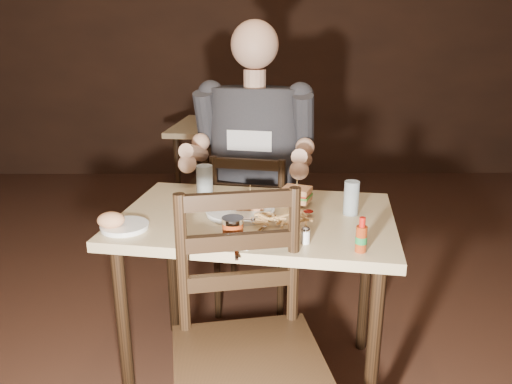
{
  "coord_description": "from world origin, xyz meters",
  "views": [
    {
      "loc": [
        -0.14,
        -1.66,
        1.48
      ],
      "look_at": [
        -0.12,
        0.26,
        0.85
      ],
      "focal_mm": 35.0,
      "sensor_mm": 36.0,
      "label": 1
    }
  ],
  "objects_px": {
    "main_table": "(256,236)",
    "glass_left": "(205,180)",
    "chair_far": "(255,231)",
    "bg_chair_near": "(224,182)",
    "syrup_dispenser": "(233,231)",
    "bg_chair_far": "(230,147)",
    "side_plate": "(125,227)",
    "diner": "(253,133)",
    "dinner_plate": "(240,212)",
    "chair_near": "(249,365)",
    "hot_sauce": "(361,235)",
    "bg_table": "(227,136)",
    "glass_right": "(351,198)"
  },
  "relations": [
    {
      "from": "hot_sauce",
      "to": "syrup_dispenser",
      "type": "bearing_deg",
      "value": 172.18
    },
    {
      "from": "glass_right",
      "to": "bg_chair_far",
      "type": "bearing_deg",
      "value": 103.14
    },
    {
      "from": "chair_far",
      "to": "syrup_dispenser",
      "type": "distance_m",
      "value": 0.97
    },
    {
      "from": "chair_far",
      "to": "glass_right",
      "type": "height_order",
      "value": "glass_right"
    },
    {
      "from": "bg_chair_far",
      "to": "diner",
      "type": "distance_m",
      "value": 2.07
    },
    {
      "from": "bg_chair_near",
      "to": "bg_table",
      "type": "bearing_deg",
      "value": 98.86
    },
    {
      "from": "main_table",
      "to": "diner",
      "type": "xyz_separation_m",
      "value": [
        -0.01,
        0.55,
        0.32
      ]
    },
    {
      "from": "chair_near",
      "to": "diner",
      "type": "xyz_separation_m",
      "value": [
        0.02,
        1.13,
        0.5
      ]
    },
    {
      "from": "syrup_dispenser",
      "to": "side_plate",
      "type": "height_order",
      "value": "syrup_dispenser"
    },
    {
      "from": "bg_chair_near",
      "to": "syrup_dispenser",
      "type": "xyz_separation_m",
      "value": [
        0.13,
        -1.73,
        0.35
      ]
    },
    {
      "from": "syrup_dispenser",
      "to": "chair_near",
      "type": "bearing_deg",
      "value": -69.27
    },
    {
      "from": "bg_table",
      "to": "hot_sauce",
      "type": "xyz_separation_m",
      "value": [
        0.56,
        -2.34,
        0.15
      ]
    },
    {
      "from": "dinner_plate",
      "to": "hot_sauce",
      "type": "xyz_separation_m",
      "value": [
        0.41,
        -0.36,
        0.05
      ]
    },
    {
      "from": "chair_far",
      "to": "bg_chair_near",
      "type": "xyz_separation_m",
      "value": [
        -0.21,
        0.84,
        0.02
      ]
    },
    {
      "from": "main_table",
      "to": "diner",
      "type": "relative_size",
      "value": 1.13
    },
    {
      "from": "bg_chair_near",
      "to": "side_plate",
      "type": "xyz_separation_m",
      "value": [
        -0.28,
        -1.59,
        0.31
      ]
    },
    {
      "from": "chair_far",
      "to": "diner",
      "type": "distance_m",
      "value": 0.55
    },
    {
      "from": "hot_sauce",
      "to": "syrup_dispenser",
      "type": "relative_size",
      "value": 1.22
    },
    {
      "from": "chair_near",
      "to": "glass_right",
      "type": "relative_size",
      "value": 7.23
    },
    {
      "from": "syrup_dispenser",
      "to": "chair_far",
      "type": "bearing_deg",
      "value": 94.5
    },
    {
      "from": "main_table",
      "to": "chair_far",
      "type": "height_order",
      "value": "chair_far"
    },
    {
      "from": "dinner_plate",
      "to": "hot_sauce",
      "type": "distance_m",
      "value": 0.55
    },
    {
      "from": "diner",
      "to": "side_plate",
      "type": "height_order",
      "value": "diner"
    },
    {
      "from": "main_table",
      "to": "glass_left",
      "type": "xyz_separation_m",
      "value": [
        -0.23,
        0.26,
        0.16
      ]
    },
    {
      "from": "bg_chair_far",
      "to": "dinner_plate",
      "type": "bearing_deg",
      "value": 72.87
    },
    {
      "from": "dinner_plate",
      "to": "glass_left",
      "type": "height_order",
      "value": "glass_left"
    },
    {
      "from": "bg_chair_far",
      "to": "side_plate",
      "type": "relative_size",
      "value": 5.36
    },
    {
      "from": "diner",
      "to": "hot_sauce",
      "type": "xyz_separation_m",
      "value": [
        0.36,
        -0.9,
        -0.16
      ]
    },
    {
      "from": "bg_table",
      "to": "glass_right",
      "type": "distance_m",
      "value": 2.08
    },
    {
      "from": "bg_chair_near",
      "to": "diner",
      "type": "bearing_deg",
      "value": -68.32
    },
    {
      "from": "bg_chair_near",
      "to": "chair_near",
      "type": "bearing_deg",
      "value": -75.86
    },
    {
      "from": "bg_chair_near",
      "to": "hot_sauce",
      "type": "distance_m",
      "value": 1.91
    },
    {
      "from": "syrup_dispenser",
      "to": "side_plate",
      "type": "bearing_deg",
      "value": 170.13
    },
    {
      "from": "bg_chair_near",
      "to": "side_plate",
      "type": "distance_m",
      "value": 1.64
    },
    {
      "from": "side_plate",
      "to": "chair_far",
      "type": "bearing_deg",
      "value": 56.75
    },
    {
      "from": "main_table",
      "to": "glass_left",
      "type": "distance_m",
      "value": 0.38
    },
    {
      "from": "syrup_dispenser",
      "to": "bg_chair_far",
      "type": "bearing_deg",
      "value": 102.45
    },
    {
      "from": "glass_left",
      "to": "side_plate",
      "type": "xyz_separation_m",
      "value": [
        -0.26,
        -0.4,
        -0.06
      ]
    },
    {
      "from": "bg_table",
      "to": "chair_near",
      "type": "relative_size",
      "value": 0.9
    },
    {
      "from": "main_table",
      "to": "chair_far",
      "type": "relative_size",
      "value": 1.33
    },
    {
      "from": "glass_left",
      "to": "side_plate",
      "type": "relative_size",
      "value": 0.78
    },
    {
      "from": "chair_far",
      "to": "syrup_dispenser",
      "type": "height_order",
      "value": "chair_far"
    },
    {
      "from": "dinner_plate",
      "to": "bg_table",
      "type": "bearing_deg",
      "value": 94.3
    },
    {
      "from": "dinner_plate",
      "to": "glass_left",
      "type": "relative_size",
      "value": 2.0
    },
    {
      "from": "bg_chair_near",
      "to": "syrup_dispenser",
      "type": "relative_size",
      "value": 9.39
    },
    {
      "from": "syrup_dispenser",
      "to": "glass_right",
      "type": "bearing_deg",
      "value": 42.31
    },
    {
      "from": "chair_near",
      "to": "hot_sauce",
      "type": "bearing_deg",
      "value": 22.24
    },
    {
      "from": "chair_near",
      "to": "bg_chair_far",
      "type": "xyz_separation_m",
      "value": [
        -0.19,
        3.12,
        -0.03
      ]
    },
    {
      "from": "diner",
      "to": "dinner_plate",
      "type": "xyz_separation_m",
      "value": [
        -0.05,
        -0.54,
        -0.22
      ]
    },
    {
      "from": "chair_far",
      "to": "glass_left",
      "type": "relative_size",
      "value": 6.62
    }
  ]
}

